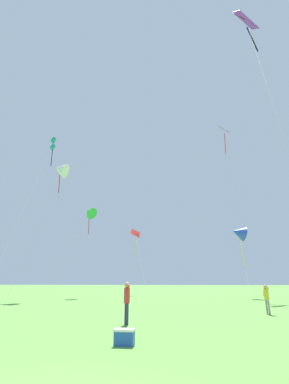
% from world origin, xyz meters
% --- Properties ---
extents(kite_green_small, '(4.36, 5.28, 11.98)m').
position_xyz_m(kite_green_small, '(-11.07, 32.53, 10.94)').
color(kite_green_small, green).
rests_on(kite_green_small, ground_plane).
extents(kite_blue_delta, '(2.24, 9.60, 8.81)m').
position_xyz_m(kite_blue_delta, '(8.49, 33.18, 7.70)').
color(kite_blue_delta, blue).
rests_on(kite_blue_delta, ground_plane).
extents(kite_white_distant, '(2.19, 9.44, 16.59)m').
position_xyz_m(kite_white_distant, '(-13.55, 27.74, 15.43)').
color(kite_white_distant, white).
rests_on(kite_white_distant, ground_plane).
extents(kite_purple_streamer, '(2.73, 11.11, 20.31)m').
position_xyz_m(kite_purple_streamer, '(6.86, 12.26, 18.44)').
color(kite_purple_streamer, purple).
rests_on(kite_purple_streamer, ground_plane).
extents(kite_pink_low, '(2.00, 6.31, 23.29)m').
position_xyz_m(kite_pink_low, '(7.92, 32.98, 21.34)').
color(kite_pink_low, pink).
rests_on(kite_pink_low, ground_plane).
extents(kite_red_high, '(3.81, 9.61, 9.79)m').
position_xyz_m(kite_red_high, '(-5.87, 39.19, 8.17)').
color(kite_red_high, red).
rests_on(kite_red_high, ground_plane).
extents(kite_teal_box, '(3.10, 12.10, 17.91)m').
position_xyz_m(kite_teal_box, '(-12.90, 23.94, 16.94)').
color(kite_teal_box, teal).
rests_on(kite_teal_box, ground_plane).
extents(person_with_spool, '(0.37, 0.52, 1.75)m').
position_xyz_m(person_with_spool, '(-0.71, 9.31, 1.05)').
color(person_with_spool, '#2D3351').
rests_on(person_with_spool, ground_plane).
extents(person_in_blue_jacket, '(0.34, 0.48, 1.61)m').
position_xyz_m(person_in_blue_jacket, '(6.40, 14.48, 0.97)').
color(person_in_blue_jacket, gray).
rests_on(person_in_blue_jacket, ground_plane).
extents(picnic_cooler, '(0.60, 0.40, 0.44)m').
position_xyz_m(picnic_cooler, '(0.10, 5.24, 0.22)').
color(picnic_cooler, '#2351B2').
rests_on(picnic_cooler, ground_plane).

